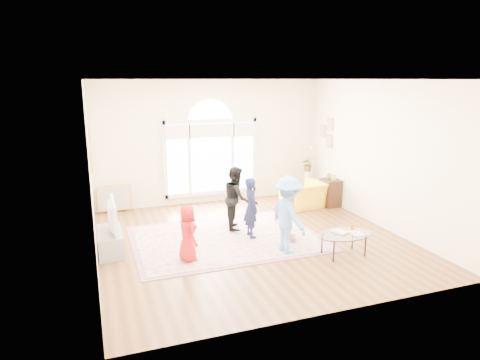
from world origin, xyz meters
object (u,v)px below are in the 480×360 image
object	(u,v)px
tv_console	(110,242)
television	(109,216)
coffee_table	(344,235)
armchair	(303,195)
area_rug	(227,238)

from	to	relation	value
tv_console	television	bearing A→B (deg)	0.00
coffee_table	tv_console	bearing A→B (deg)	156.82
television	armchair	distance (m)	5.03
area_rug	armchair	bearing A→B (deg)	30.12
area_rug	coffee_table	distance (m)	2.39
area_rug	television	size ratio (longest dim) A/B	3.46
tv_console	armchair	bearing A→B (deg)	16.11
television	armchair	bearing A→B (deg)	16.13
tv_console	armchair	world-z (taller)	armchair
tv_console	coffee_table	world-z (taller)	coffee_table
coffee_table	armchair	distance (m)	3.08
armchair	coffee_table	bearing A→B (deg)	68.03
tv_console	armchair	size ratio (longest dim) A/B	1.01
area_rug	tv_console	xyz separation A→B (m)	(-2.29, 0.08, 0.20)
area_rug	armchair	size ratio (longest dim) A/B	3.62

